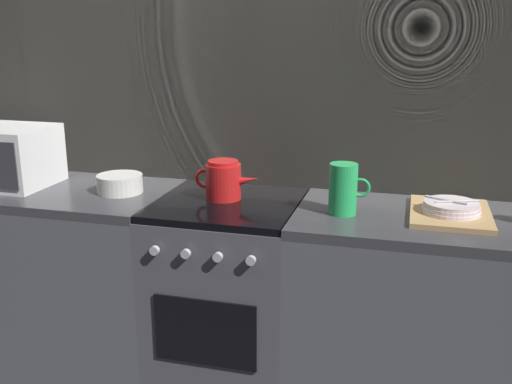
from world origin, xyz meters
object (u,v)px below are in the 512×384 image
(pitcher, at_px, (343,189))
(dish_pile, at_px, (451,211))
(mixing_bowl, at_px, (120,184))
(microwave, at_px, (1,156))
(kettle, at_px, (224,180))
(stove_unit, at_px, (229,299))

(pitcher, relative_size, dish_pile, 0.50)
(mixing_bowl, bearing_deg, microwave, -178.73)
(microwave, bearing_deg, kettle, 2.12)
(microwave, height_order, dish_pile, microwave)
(kettle, distance_m, mixing_bowl, 0.48)
(microwave, distance_m, dish_pile, 1.99)
(mixing_bowl, bearing_deg, pitcher, -2.91)
(microwave, relative_size, kettle, 1.62)
(mixing_bowl, bearing_deg, dish_pile, 0.87)
(stove_unit, height_order, kettle, kettle)
(microwave, xyz_separation_m, mixing_bowl, (0.59, 0.01, -0.10))
(stove_unit, xyz_separation_m, dish_pile, (0.89, 0.03, 0.47))
(kettle, relative_size, dish_pile, 0.71)
(kettle, distance_m, dish_pile, 0.92)
(microwave, bearing_deg, mixing_bowl, 1.27)
(stove_unit, relative_size, microwave, 1.96)
(kettle, height_order, pitcher, pitcher)
(kettle, bearing_deg, dish_pile, -0.32)
(stove_unit, height_order, mixing_bowl, mixing_bowl)
(stove_unit, xyz_separation_m, pitcher, (0.49, -0.04, 0.55))
(microwave, distance_m, mixing_bowl, 0.60)
(stove_unit, distance_m, kettle, 0.53)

